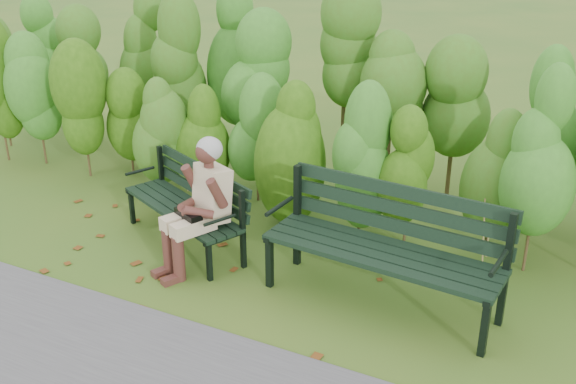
% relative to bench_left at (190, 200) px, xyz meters
% --- Properties ---
extents(ground, '(80.00, 80.00, 0.00)m').
position_rel_bench_left_xyz_m(ground, '(1.09, -0.28, -0.48)').
color(ground, '#345D1C').
extents(hedge_band, '(11.04, 1.67, 2.42)m').
position_rel_bench_left_xyz_m(hedge_band, '(1.09, 1.58, 0.78)').
color(hedge_band, '#47381E').
rests_on(hedge_band, ground).
extents(leaf_litter, '(5.82, 2.10, 0.01)m').
position_rel_bench_left_xyz_m(leaf_litter, '(1.41, -0.37, -0.48)').
color(leaf_litter, brown).
rests_on(leaf_litter, ground).
extents(bench_left, '(1.70, 1.15, 0.81)m').
position_rel_bench_left_xyz_m(bench_left, '(0.00, 0.00, 0.00)').
color(bench_left, black).
rests_on(bench_left, ground).
extents(bench_right, '(2.11, 0.84, 1.03)m').
position_rel_bench_left_xyz_m(bench_right, '(2.15, -0.14, 0.13)').
color(bench_right, black).
rests_on(bench_right, ground).
extents(seated_woman, '(0.64, 0.84, 1.29)m').
position_rel_bench_left_xyz_m(seated_woman, '(0.38, -0.36, 0.24)').
color(seated_woman, beige).
rests_on(seated_woman, ground).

